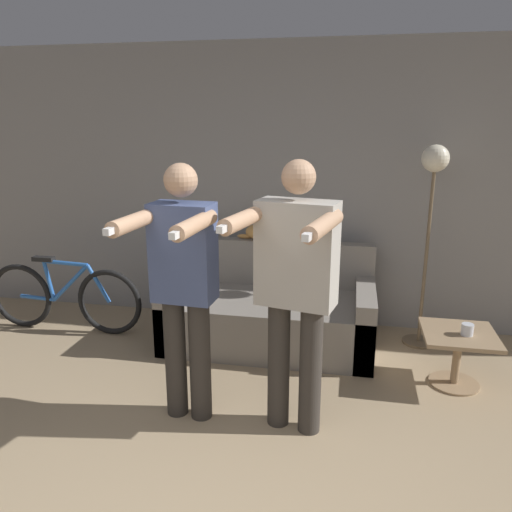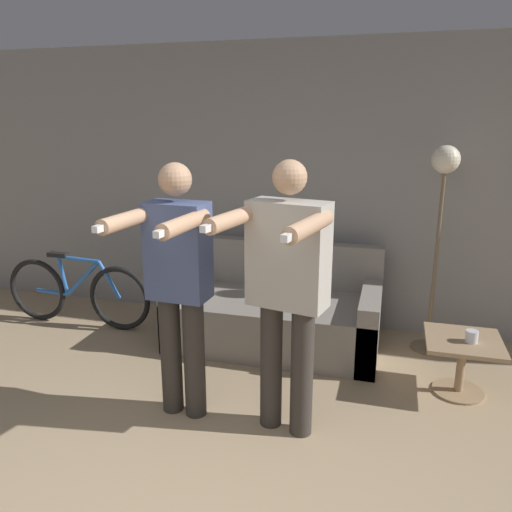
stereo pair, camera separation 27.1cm
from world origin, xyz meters
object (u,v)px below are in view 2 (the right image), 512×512
couch (276,313)px  person_right (287,282)px  side_table (462,354)px  person_left (178,278)px  cat (271,231)px  cup (472,336)px  bicycle (77,292)px  floor_lamp (442,194)px

couch → person_right: person_right is taller
side_table → person_left: bearing=-156.9°
cat → cup: bearing=-27.3°
couch → side_table: bearing=-17.7°
person_right → side_table: 1.53m
couch → person_right: size_ratio=1.04×
couch → bicycle: couch is taller
couch → bicycle: size_ratio=1.17×
person_left → bicycle: person_left is taller
cat → cup: cat is taller
couch → side_table: 1.55m
person_left → cup: bearing=25.4°
bicycle → person_right: bearing=-26.4°
floor_lamp → person_right: bearing=-122.7°
person_left → bicycle: 2.04m
cat → cup: (1.65, -0.85, -0.47)m
cat → couch: bearing=-69.1°
cat → person_right: bearing=-73.0°
person_left → cat: bearing=86.1°
person_left → side_table: size_ratio=3.23×
side_table → bicycle: (-3.40, 0.35, 0.02)m
cat → floor_lamp: bearing=-4.9°
cat → cup: 1.92m
person_left → cat: (0.21, 1.60, -0.03)m
cup → bicycle: size_ratio=0.06×
person_left → side_table: bearing=26.7°
person_right → cup: bearing=44.4°
side_table → floor_lamp: bearing=104.4°
cat → side_table: size_ratio=0.78×
person_right → cat: bearing=119.0°
couch → person_left: person_left is taller
couch → person_left: size_ratio=1.06×
cup → bicycle: (-3.44, 0.39, -0.13)m
cat → side_table: bearing=-27.0°
person_left → person_right: person_right is taller
person_right → side_table: (1.13, 0.78, -0.69)m
floor_lamp → bicycle: bearing=-173.9°
person_left → cat: 1.61m
person_right → person_left: bearing=-167.8°
couch → person_left: bearing=-105.4°
floor_lamp → cat: bearing=175.1°
floor_lamp → cup: floor_lamp is taller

